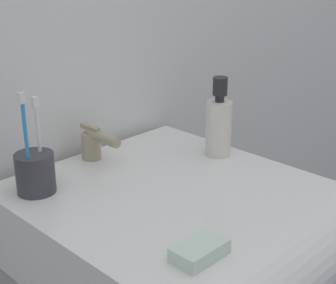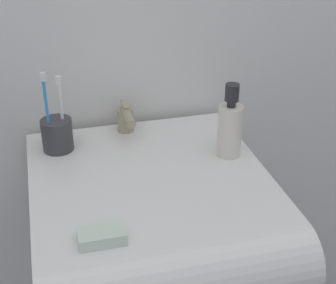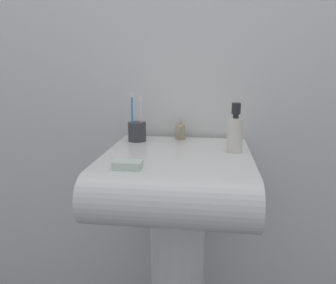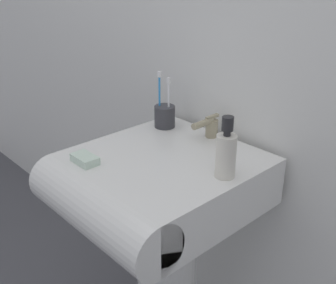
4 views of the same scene
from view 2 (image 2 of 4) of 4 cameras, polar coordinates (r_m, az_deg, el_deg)
sink_basin at (r=1.15m, az=-1.45°, el=-8.31°), size 0.52×0.59×0.16m
faucet at (r=1.31m, az=-4.69°, el=2.62°), size 0.04×0.12×0.08m
toothbrush_cup at (r=1.25m, az=-12.19°, el=0.91°), size 0.07×0.07×0.20m
soap_bottle at (r=1.20m, az=6.87°, el=1.63°), size 0.06×0.06×0.18m
bar_soap at (r=0.96m, az=-7.38°, el=-10.26°), size 0.09×0.05×0.02m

